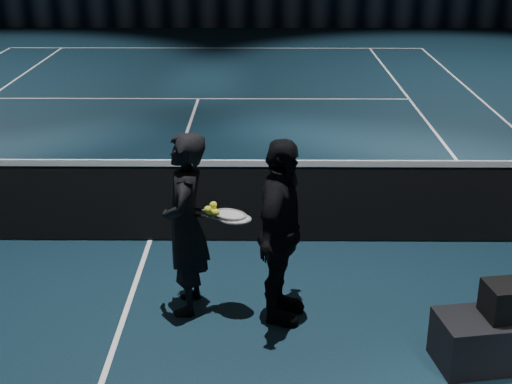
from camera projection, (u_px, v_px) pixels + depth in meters
floor at (150, 240)px, 7.93m from camera, size 36.00×36.00×0.00m
court_lines at (150, 240)px, 7.93m from camera, size 10.98×23.78×0.01m
net_mesh at (148, 203)px, 7.76m from camera, size 12.80×0.02×0.86m
net_tape at (145, 163)px, 7.59m from camera, size 12.80×0.03×0.07m
sponsor_backdrop at (222, 13)px, 22.17m from camera, size 22.00×0.15×0.90m
player_a at (185, 224)px, 6.29m from camera, size 0.43×0.63×1.68m
player_b at (280, 232)px, 6.13m from camera, size 0.65×1.06×1.68m
racket_lower at (235, 219)px, 6.17m from camera, size 0.71×0.35×0.03m
racket_upper at (230, 214)px, 6.21m from camera, size 0.70×0.30×0.10m
tennis_balls at (213, 210)px, 6.19m from camera, size 0.12×0.10×0.12m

